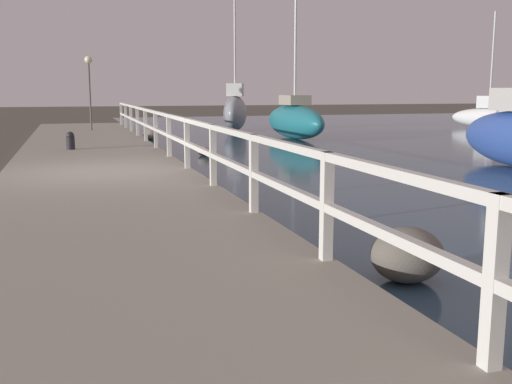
{
  "coord_description": "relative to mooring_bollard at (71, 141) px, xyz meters",
  "views": [
    {
      "loc": [
        -0.48,
        -11.93,
        1.85
      ],
      "look_at": [
        2.6,
        -1.93,
        0.07
      ],
      "focal_mm": 42.0,
      "sensor_mm": 36.0,
      "label": 1
    }
  ],
  "objects": [
    {
      "name": "ground_plane",
      "position": [
        0.52,
        -4.83,
        -0.52
      ],
      "size": [
        120.0,
        120.0,
        0.0
      ],
      "primitive_type": "plane",
      "color": "#4C473D"
    },
    {
      "name": "dock_walkway",
      "position": [
        0.52,
        -4.83,
        -0.38
      ],
      "size": [
        3.67,
        36.0,
        0.29
      ],
      "color": "gray",
      "rests_on": "ground"
    },
    {
      "name": "railing",
      "position": [
        2.25,
        -4.83,
        0.45
      ],
      "size": [
        0.1,
        32.5,
        1.01
      ],
      "color": "silver",
      "rests_on": "dock_walkway"
    },
    {
      "name": "boulder_far_strip",
      "position": [
        3.63,
        -0.04,
        -0.39
      ],
      "size": [
        0.36,
        0.32,
        0.27
      ],
      "color": "gray",
      "rests_on": "ground"
    },
    {
      "name": "boulder_near_dock",
      "position": [
        3.1,
        -11.81,
        -0.25
      ],
      "size": [
        0.73,
        0.65,
        0.54
      ],
      "color": "#666056",
      "rests_on": "ground"
    },
    {
      "name": "boulder_downstream",
      "position": [
        2.89,
        5.96,
        -0.31
      ],
      "size": [
        0.57,
        0.51,
        0.43
      ],
      "color": "gray",
      "rests_on": "ground"
    },
    {
      "name": "mooring_bollard",
      "position": [
        0.0,
        0.0,
        0.0
      ],
      "size": [
        0.22,
        0.22,
        0.48
      ],
      "color": "black",
      "rests_on": "dock_walkway"
    },
    {
      "name": "dock_lamp",
      "position": [
        0.8,
        7.84,
        2.03
      ],
      "size": [
        0.3,
        0.3,
        2.88
      ],
      "color": "#514C47",
      "rests_on": "dock_walkway"
    },
    {
      "name": "sailboat_gray",
      "position": [
        7.28,
        10.01,
        0.37
      ],
      "size": [
        2.06,
        3.16,
        6.08
      ],
      "rotation": [
        0.0,
        0.0,
        -0.38
      ],
      "color": "gray",
      "rests_on": "water_surface"
    },
    {
      "name": "sailboat_teal",
      "position": [
        8.25,
        4.87,
        0.19
      ],
      "size": [
        1.26,
        4.98,
        6.9
      ],
      "rotation": [
        0.0,
        0.0,
        0.01
      ],
      "color": "#1E707A",
      "rests_on": "water_surface"
    },
    {
      "name": "sailboat_white",
      "position": [
        19.78,
        8.26,
        0.07
      ],
      "size": [
        2.3,
        4.16,
        5.59
      ],
      "rotation": [
        0.0,
        0.0,
        0.36
      ],
      "color": "white",
      "rests_on": "water_surface"
    }
  ]
}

